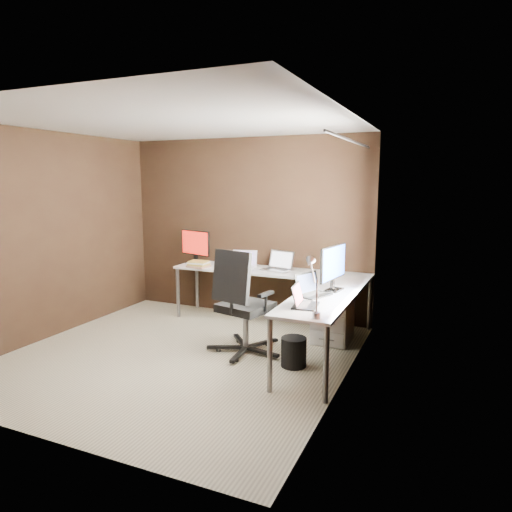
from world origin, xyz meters
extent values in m
cube|color=beige|center=(0.00, 0.00, 0.00)|extent=(3.60, 3.60, 0.00)
cube|color=white|center=(0.00, 0.00, 2.50)|extent=(3.60, 3.60, 0.00)
cube|color=black|center=(0.00, 1.80, 1.25)|extent=(3.60, 0.00, 2.50)
cube|color=black|center=(0.00, -1.80, 1.25)|extent=(3.60, 0.00, 2.50)
cube|color=black|center=(-1.80, 0.00, 1.25)|extent=(0.00, 3.60, 2.50)
cube|color=black|center=(1.80, 0.00, 1.25)|extent=(0.00, 3.60, 2.50)
cube|color=white|center=(1.79, 0.35, 1.45)|extent=(0.00, 1.00, 1.30)
cube|color=orange|center=(1.75, -0.38, 1.25)|extent=(0.01, 0.35, 2.00)
cube|color=orange|center=(1.75, 1.07, 1.25)|extent=(0.01, 0.35, 2.00)
cylinder|color=slate|center=(1.75, 0.35, 2.28)|extent=(0.02, 1.90, 0.02)
cube|color=white|center=(0.48, 1.50, 0.71)|extent=(2.65, 0.60, 0.03)
cube|color=white|center=(1.50, 0.38, 0.71)|extent=(0.60, 1.65, 0.03)
cylinder|color=slate|center=(-0.81, 1.24, 0.35)|extent=(0.05, 0.05, 0.70)
cylinder|color=slate|center=(-0.81, 1.76, 0.35)|extent=(0.05, 0.05, 0.70)
cylinder|color=slate|center=(1.24, -0.41, 0.35)|extent=(0.05, 0.05, 0.70)
cylinder|color=slate|center=(1.76, -0.41, 0.35)|extent=(0.05, 0.05, 0.70)
cylinder|color=slate|center=(1.76, 1.76, 0.35)|extent=(0.05, 0.05, 0.70)
cube|color=white|center=(1.43, 1.15, 0.30)|extent=(0.42, 0.50, 0.60)
cube|color=black|center=(-0.69, 1.51, 0.74)|extent=(0.28, 0.22, 0.01)
cube|color=black|center=(-0.68, 1.53, 0.80)|extent=(0.06, 0.05, 0.11)
cube|color=black|center=(-0.68, 1.53, 1.03)|extent=(0.53, 0.18, 0.35)
cube|color=red|center=(-0.69, 1.52, 1.03)|extent=(0.50, 0.15, 0.32)
cube|color=black|center=(1.54, 0.71, 0.74)|extent=(0.18, 0.25, 0.01)
cube|color=black|center=(1.52, 0.72, 0.80)|extent=(0.04, 0.06, 0.10)
cube|color=black|center=(1.52, 0.72, 1.04)|extent=(0.12, 0.60, 0.37)
cube|color=#1E44A0|center=(1.54, 0.72, 1.04)|extent=(0.10, 0.56, 0.34)
cube|color=white|center=(0.08, 1.52, 0.74)|extent=(0.39, 0.32, 0.02)
cube|color=white|center=(0.06, 1.60, 0.85)|extent=(0.34, 0.15, 0.21)
cube|color=#7664A3|center=(0.06, 1.60, 0.85)|extent=(0.30, 0.13, 0.18)
cube|color=silver|center=(0.57, 1.51, 0.74)|extent=(0.43, 0.35, 0.02)
cube|color=silver|center=(0.60, 1.61, 0.86)|extent=(0.39, 0.16, 0.24)
cube|color=white|center=(0.60, 1.60, 0.86)|extent=(0.34, 0.14, 0.20)
cube|color=black|center=(1.40, 0.40, 0.74)|extent=(0.35, 0.41, 0.02)
cube|color=black|center=(1.32, 0.44, 0.85)|extent=(0.19, 0.34, 0.21)
cube|color=#1E253D|center=(1.33, 0.44, 0.85)|extent=(0.16, 0.30, 0.18)
cube|color=black|center=(1.45, -0.02, 0.74)|extent=(0.25, 0.34, 0.02)
cube|color=black|center=(1.37, -0.03, 0.84)|extent=(0.09, 0.32, 0.20)
cube|color=#C6596A|center=(1.37, -0.03, 0.84)|extent=(0.08, 0.28, 0.17)
cube|color=#AC795D|center=(-0.50, 1.30, 0.74)|extent=(0.30, 0.26, 0.03)
cube|color=gold|center=(-0.50, 1.30, 0.77)|extent=(0.27, 0.21, 0.02)
cube|color=white|center=(-0.50, 1.30, 0.79)|extent=(0.27, 0.21, 0.02)
cube|color=gold|center=(-0.50, 1.30, 0.81)|extent=(0.26, 0.21, 0.02)
ellipsoid|color=black|center=(-0.41, 1.33, 0.75)|extent=(0.11, 0.09, 0.04)
ellipsoid|color=black|center=(1.03, 1.41, 0.74)|extent=(0.08, 0.06, 0.03)
cylinder|color=slate|center=(1.65, -0.35, 0.76)|extent=(0.07, 0.07, 0.05)
cylinder|color=slate|center=(1.65, -0.35, 0.93)|extent=(0.02, 0.02, 0.29)
cylinder|color=slate|center=(1.60, -0.32, 1.13)|extent=(0.02, 0.16, 0.22)
cone|color=slate|center=(1.55, -0.25, 1.20)|extent=(0.09, 0.11, 0.12)
cylinder|color=slate|center=(0.62, 0.42, 0.28)|extent=(0.07, 0.07, 0.42)
cube|color=black|center=(0.62, 0.42, 0.52)|extent=(0.61, 0.61, 0.09)
cube|color=black|center=(0.57, 0.18, 0.90)|extent=(0.48, 0.23, 0.55)
cylinder|color=black|center=(1.25, 0.24, 0.15)|extent=(0.33, 0.33, 0.31)
camera|label=1|loc=(2.68, -4.05, 1.91)|focal=32.00mm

